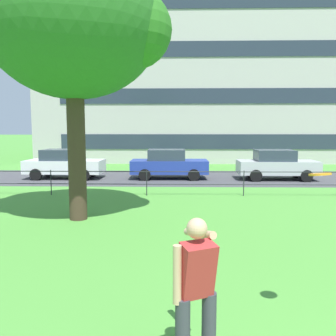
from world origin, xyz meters
name	(u,v)px	position (x,y,z in m)	size (l,w,h in m)	color
street_strip	(226,178)	(0.00, 17.46, 0.00)	(80.00, 6.10, 0.01)	#424247
park_fence	(244,179)	(0.00, 12.35, 0.67)	(30.46, 0.04, 1.00)	#232328
tree_large_lawn	(61,16)	(-5.77, 8.57, 5.67)	(5.59, 4.87, 7.75)	#423023
person_thrower	(196,290)	(-2.41, 2.22, 0.92)	(0.48, 0.88, 1.71)	#383842
frisbee	(320,174)	(-0.82, 3.07, 2.06)	(0.38, 0.38, 0.06)	orange
car_white_far_left	(64,164)	(-8.57, 17.05, 0.78)	(4.04, 1.89, 1.54)	silver
car_blue_center	(169,164)	(-3.06, 17.12, 0.78)	(4.03, 1.87, 1.54)	#233899
car_silver_right	(276,165)	(2.52, 16.90, 0.78)	(4.03, 1.87, 1.54)	#B7BABF
apartment_building_background	(210,44)	(0.33, 31.38, 10.16)	(27.76, 13.47, 20.32)	#B7B2AD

